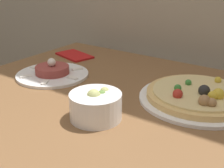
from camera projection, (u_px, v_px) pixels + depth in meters
name	position (u px, v px, depth m)	size (l,w,h in m)	color
dining_table	(107.00, 124.00, 1.03)	(1.02, 0.87, 0.74)	brown
pizza_plate	(199.00, 96.00, 0.93)	(0.35, 0.35, 0.06)	white
tartare_plate	(52.00, 73.00, 1.13)	(0.26, 0.26, 0.07)	white
small_bowl	(96.00, 105.00, 0.82)	(0.14, 0.14, 0.08)	white
napkin	(74.00, 55.00, 1.36)	(0.18, 0.14, 0.01)	red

